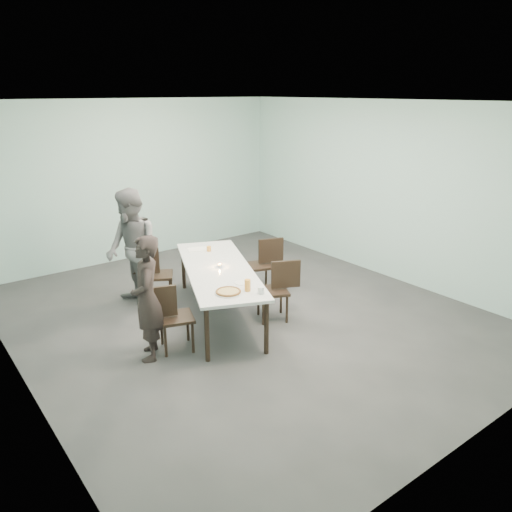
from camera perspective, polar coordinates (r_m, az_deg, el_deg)
ground at (r=7.36m, az=-1.42°, el=-6.82°), size 7.00×7.00×0.00m
room_shell at (r=6.75m, az=-1.55°, el=8.93°), size 6.02×7.02×3.01m
table at (r=7.10m, az=-4.31°, el=-1.77°), size 1.84×2.75×0.75m
chair_near_left at (r=6.33m, az=-9.87°, el=-6.47°), size 0.65×0.53×0.87m
chair_far_left at (r=7.81m, az=-11.66°, el=-1.70°), size 0.64×0.57×0.87m
chair_near_right at (r=7.09m, az=2.54°, el=-3.43°), size 0.65×0.56×0.87m
chair_far_right at (r=8.10m, az=0.98°, el=-0.57°), size 0.65×0.53×0.87m
diner_near at (r=6.11m, az=-12.35°, el=-4.76°), size 0.58×0.67×1.55m
diner_far at (r=7.55m, az=-13.99°, el=0.65°), size 0.71×0.90×1.81m
pizza at (r=6.19m, az=-3.18°, el=-4.11°), size 0.34×0.34×0.04m
side_plate at (r=6.51m, az=-1.69°, el=-3.06°), size 0.18×0.18×0.01m
beer_glass at (r=6.23m, az=-0.97°, el=-3.36°), size 0.08×0.08×0.15m
water_tumbler at (r=6.16m, az=0.57°, el=-3.94°), size 0.08×0.08×0.09m
tealight at (r=7.09m, az=-4.19°, el=-1.12°), size 0.06×0.06×0.05m
amber_tumbler at (r=7.80m, az=-5.41°, el=0.84°), size 0.07×0.07×0.08m
menu at (r=7.92m, az=-6.71°, el=0.77°), size 0.36×0.32×0.01m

